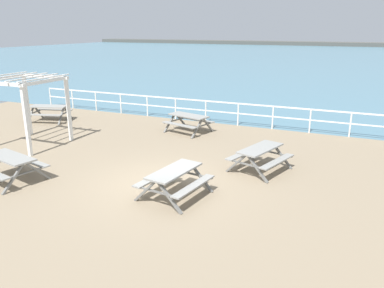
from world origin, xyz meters
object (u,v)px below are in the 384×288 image
picnic_table_near_right (260,153)px  picnic_table_far_right (189,119)px  lattice_pergola (25,95)px  picnic_table_mid_centre (11,162)px  picnic_table_seaward (49,110)px  picnic_table_corner (174,176)px

picnic_table_near_right → picnic_table_far_right: (-4.08, 3.40, 0.00)m
lattice_pergola → picnic_table_far_right: bearing=39.9°
picnic_table_mid_centre → picnic_table_seaward: same height
picnic_table_seaward → picnic_table_far_right: bearing=-9.9°
picnic_table_mid_centre → lattice_pergola: 4.13m
picnic_table_near_right → picnic_table_far_right: same height
picnic_table_corner → picnic_table_near_right: bearing=-20.8°
picnic_table_near_right → lattice_pergola: bearing=111.8°
picnic_table_corner → lattice_pergola: 7.84m
picnic_table_near_right → picnic_table_corner: size_ratio=1.08×
picnic_table_near_right → lattice_pergola: size_ratio=0.80×
picnic_table_seaward → lattice_pergola: 4.24m
picnic_table_far_right → picnic_table_corner: bearing=-53.9°
picnic_table_far_right → picnic_table_seaward: same height
picnic_table_seaward → picnic_table_corner: size_ratio=1.08×
lattice_pergola → picnic_table_near_right: bearing=4.7°
picnic_table_far_right → picnic_table_seaward: (-7.14, -0.90, 0.00)m
picnic_table_near_right → picnic_table_far_right: size_ratio=1.01×
picnic_table_mid_centre → lattice_pergola: size_ratio=0.77×
picnic_table_near_right → picnic_table_corner: same height
picnic_table_seaward → picnic_table_corner: (9.60, -5.42, 0.00)m
picnic_table_seaward → picnic_table_mid_centre: bearing=-71.5°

